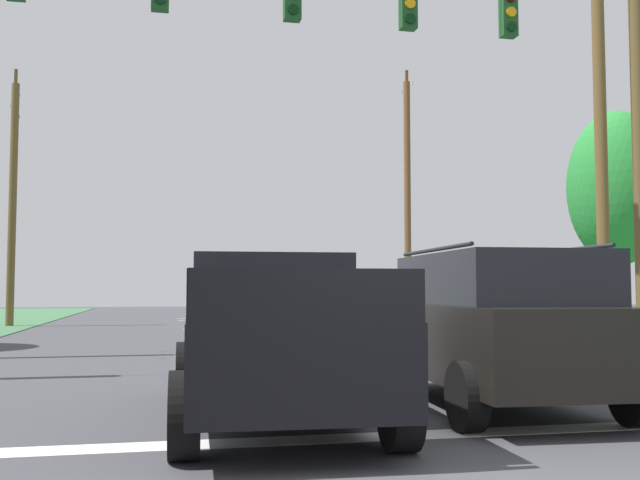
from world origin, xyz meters
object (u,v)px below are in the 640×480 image
object	(u,v)px
distant_car_crossing_white	(238,308)
distant_car_oncoming	(457,310)
overhead_signal_span	(271,113)
utility_pole_far_left	(13,197)
suv_black	(495,325)
utility_pole_far_right	(408,198)
pickup_truck	(272,337)
utility_pole_mid_right	(601,147)
tree_roadside_right	(617,189)

from	to	relation	value
distant_car_crossing_white	distant_car_oncoming	size ratio (longest dim) A/B	0.99
overhead_signal_span	utility_pole_far_left	world-z (taller)	utility_pole_far_left
distant_car_crossing_white	utility_pole_far_left	world-z (taller)	utility_pole_far_left
overhead_signal_span	suv_black	bearing A→B (deg)	-63.12
utility_pole_far_right	utility_pole_far_left	bearing A→B (deg)	176.80
suv_black	distant_car_oncoming	distance (m)	16.05
overhead_signal_span	pickup_truck	xyz separation A→B (m)	(-0.69, -4.90, -3.83)
utility_pole_mid_right	utility_pole_far_left	bearing A→B (deg)	136.96
utility_pole_far_right	tree_roadside_right	distance (m)	11.84
pickup_truck	utility_pole_mid_right	size ratio (longest dim) A/B	0.52
distant_car_oncoming	utility_pole_mid_right	distance (m)	8.59
tree_roadside_right	distant_car_crossing_white	bearing A→B (deg)	140.67
utility_pole_mid_right	distant_car_oncoming	bearing A→B (deg)	96.71
utility_pole_mid_right	tree_roadside_right	size ratio (longest dim) A/B	1.54
distant_car_oncoming	tree_roadside_right	xyz separation A→B (m)	(3.47, -4.16, 3.74)
overhead_signal_span	utility_pole_mid_right	world-z (taller)	utility_pole_mid_right
suv_black	tree_roadside_right	distance (m)	14.62
overhead_signal_span	utility_pole_mid_right	bearing A→B (deg)	19.24
overhead_signal_span	tree_roadside_right	world-z (taller)	overhead_signal_span
utility_pole_mid_right	utility_pole_far_right	world-z (taller)	utility_pole_far_right
utility_pole_far_right	utility_pole_far_left	distance (m)	16.67
utility_pole_far_left	tree_roadside_right	xyz separation A→B (m)	(19.35, -12.41, -0.72)
distant_car_crossing_white	utility_pole_far_right	bearing A→B (deg)	20.26
distant_car_crossing_white	distant_car_oncoming	bearing A→B (deg)	-32.31
utility_pole_far_left	tree_roadside_right	size ratio (longest dim) A/B	1.54
overhead_signal_span	utility_pole_far_right	world-z (taller)	utility_pole_far_right
distant_car_oncoming	utility_pole_far_right	xyz separation A→B (m)	(0.76, 7.33, 4.75)
pickup_truck	distant_car_oncoming	world-z (taller)	pickup_truck
utility_pole_mid_right	utility_pole_far_right	bearing A→B (deg)	90.42
pickup_truck	suv_black	bearing A→B (deg)	6.87
overhead_signal_span	utility_pole_far_right	xyz separation A→B (m)	(8.75, 17.80, 0.74)
pickup_truck	distant_car_crossing_white	xyz separation A→B (m)	(1.64, 19.82, -0.18)
distant_car_crossing_white	suv_black	bearing A→B (deg)	-86.03
suv_black	utility_pole_far_right	distance (m)	23.67
tree_roadside_right	utility_pole_far_left	bearing A→B (deg)	147.32
overhead_signal_span	utility_pole_far_left	bearing A→B (deg)	112.86
pickup_truck	overhead_signal_span	bearing A→B (deg)	82.03
distant_car_crossing_white	distant_car_oncoming	world-z (taller)	same
distant_car_oncoming	utility_pole_far_left	bearing A→B (deg)	152.53
utility_pole_far_right	suv_black	bearing A→B (deg)	-106.10
overhead_signal_span	tree_roadside_right	xyz separation A→B (m)	(11.45, 6.32, -0.26)
utility_pole_far_left	tree_roadside_right	world-z (taller)	utility_pole_far_left
tree_roadside_right	distant_car_oncoming	bearing A→B (deg)	129.84
distant_car_crossing_white	tree_roadside_right	xyz separation A→B (m)	(10.50, -8.60, 3.74)
distant_car_oncoming	overhead_signal_span	bearing A→B (deg)	-127.32
distant_car_crossing_white	tree_roadside_right	distance (m)	14.08
utility_pole_mid_right	utility_pole_far_left	size ratio (longest dim) A/B	1.00
overhead_signal_span	utility_pole_far_left	size ratio (longest dim) A/B	1.50
distant_car_crossing_white	tree_roadside_right	world-z (taller)	tree_roadside_right
suv_black	pickup_truck	bearing A→B (deg)	-173.13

